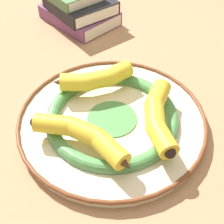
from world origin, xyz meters
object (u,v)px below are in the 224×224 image
(book_stack, at_px, (79,7))
(banana_a, at_px, (84,136))
(banana_b, at_px, (95,79))
(banana_c, at_px, (158,114))
(decorative_bowl, at_px, (112,119))

(book_stack, bearing_deg, banana_a, -32.73)
(banana_b, xyz_separation_m, banana_c, (-0.04, 0.16, -0.00))
(banana_a, distance_m, book_stack, 0.49)
(banana_c, relative_size, book_stack, 0.74)
(banana_b, bearing_deg, book_stack, 81.71)
(banana_c, distance_m, book_stack, 0.48)
(banana_a, distance_m, banana_b, 0.16)
(decorative_bowl, relative_size, banana_b, 2.14)
(banana_b, height_order, book_stack, book_stack)
(decorative_bowl, bearing_deg, banana_a, 23.13)
(banana_a, bearing_deg, decorative_bowl, -94.20)
(banana_c, bearing_deg, book_stack, -155.30)
(decorative_bowl, height_order, banana_a, banana_a)
(decorative_bowl, relative_size, banana_c, 2.22)
(decorative_bowl, xyz_separation_m, banana_a, (0.08, 0.04, 0.04))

